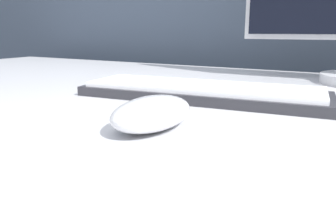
{
  "coord_description": "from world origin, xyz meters",
  "views": [
    {
      "loc": [
        0.21,
        -0.5,
        0.85
      ],
      "look_at": [
        0.01,
        -0.15,
        0.76
      ],
      "focal_mm": 35.0,
      "sensor_mm": 36.0,
      "label": 1
    }
  ],
  "objects": [
    {
      "name": "computer_mouse_near",
      "position": [
        0.01,
        -0.19,
        0.76
      ],
      "size": [
        0.08,
        0.13,
        0.04
      ],
      "rotation": [
        0.0,
        0.0,
        -0.02
      ],
      "color": "silver",
      "rests_on": "desk"
    },
    {
      "name": "keyboard",
      "position": [
        -0.01,
        -0.0,
        0.75
      ],
      "size": [
        0.42,
        0.17,
        0.02
      ],
      "rotation": [
        0.0,
        0.0,
        0.1
      ],
      "color": "#28282D",
      "rests_on": "desk"
    },
    {
      "name": "partition_panel",
      "position": [
        0.0,
        0.61,
        0.72
      ],
      "size": [
        5.0,
        0.03,
        1.44
      ],
      "color": "#333D4C",
      "rests_on": "ground_plane"
    }
  ]
}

